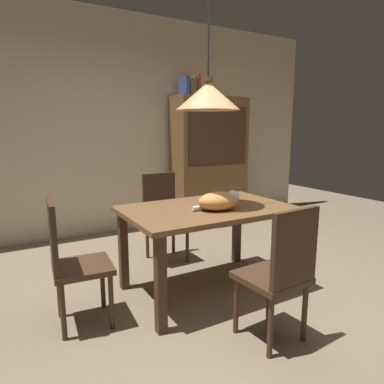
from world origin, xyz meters
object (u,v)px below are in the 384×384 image
object	(u,v)px
book_brown_thick	(189,87)
cat_sleeping	(220,201)
hutch_bookcase	(209,164)
book_blue_wide	(184,86)
dining_table	(207,219)
pendant_lamp	(208,96)
chair_near_front	(281,270)
chair_far_back	(163,213)
chair_left_side	(70,258)
book_red_tall	(196,85)
book_green_slim	(193,86)

from	to	relation	value
book_brown_thick	cat_sleeping	bearing A→B (deg)	-112.68
hutch_bookcase	book_blue_wide	xyz separation A→B (m)	(-0.42, 0.00, 1.08)
dining_table	pendant_lamp	bearing A→B (deg)	82.87
chair_near_front	book_blue_wide	distance (m)	3.20
book_blue_wide	chair_far_back	bearing A→B (deg)	-128.95
cat_sleeping	chair_left_side	bearing A→B (deg)	172.74
chair_far_back	book_red_tall	world-z (taller)	book_red_tall
book_blue_wide	book_brown_thick	world-z (taller)	book_blue_wide
chair_far_back	book_brown_thick	distance (m)	1.95
cat_sleeping	pendant_lamp	xyz separation A→B (m)	(-0.03, 0.14, 0.84)
book_red_tall	chair_far_back	bearing A→B (deg)	-134.91
dining_table	hutch_bookcase	size ratio (longest dim) A/B	0.76
hutch_bookcase	book_brown_thick	bearing A→B (deg)	179.75
dining_table	book_green_slim	size ratio (longest dim) A/B	5.38
book_blue_wide	book_green_slim	distance (m)	0.14
dining_table	book_brown_thick	size ratio (longest dim) A/B	5.83
hutch_bookcase	book_brown_thick	xyz separation A→B (m)	(-0.35, 0.00, 1.07)
chair_near_front	pendant_lamp	bearing A→B (deg)	90.33
chair_left_side	book_blue_wide	bearing A→B (deg)	43.98
chair_near_front	book_red_tall	size ratio (longest dim) A/B	3.32
chair_left_side	book_red_tall	size ratio (longest dim) A/B	3.32
chair_far_back	book_green_slim	size ratio (longest dim) A/B	3.58
cat_sleeping	chair_far_back	bearing A→B (deg)	91.82
chair_left_side	hutch_bookcase	size ratio (longest dim) A/B	0.50
pendant_lamp	book_brown_thick	size ratio (longest dim) A/B	5.42
hutch_bookcase	book_brown_thick	world-z (taller)	book_brown_thick
chair_far_back	book_blue_wide	size ratio (longest dim) A/B	3.88
book_brown_thick	chair_far_back	bearing A→B (deg)	-131.50
cat_sleeping	hutch_bookcase	world-z (taller)	hutch_bookcase
dining_table	cat_sleeping	world-z (taller)	cat_sleeping
book_brown_thick	chair_left_side	bearing A→B (deg)	-137.11
chair_left_side	book_green_slim	world-z (taller)	book_green_slim
chair_far_back	book_blue_wide	world-z (taller)	book_blue_wide
book_blue_wide	book_brown_thick	xyz separation A→B (m)	(0.08, 0.00, -0.01)
book_brown_thick	pendant_lamp	bearing A→B (deg)	-115.00
book_blue_wide	chair_near_front	bearing A→B (deg)	-106.04
book_green_slim	pendant_lamp	bearing A→B (deg)	-116.53
dining_table	book_green_slim	world-z (taller)	book_green_slim
book_blue_wide	book_red_tall	size ratio (longest dim) A/B	0.86
cat_sleeping	book_green_slim	distance (m)	2.48
pendant_lamp	book_blue_wide	size ratio (longest dim) A/B	5.42
book_green_slim	chair_near_front	bearing A→B (deg)	-108.64
pendant_lamp	book_red_tall	size ratio (longest dim) A/B	4.64
book_brown_thick	book_red_tall	distance (m)	0.11
chair_near_front	book_red_tall	distance (m)	3.26
chair_far_back	book_blue_wide	xyz separation A→B (m)	(0.79, 0.98, 1.46)
hutch_bookcase	cat_sleeping	bearing A→B (deg)	-120.61
cat_sleeping	pendant_lamp	bearing A→B (deg)	102.48
book_brown_thick	dining_table	bearing A→B (deg)	-115.00
chair_near_front	hutch_bookcase	size ratio (longest dim) A/B	0.50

